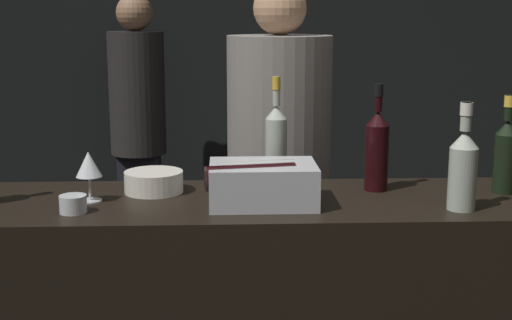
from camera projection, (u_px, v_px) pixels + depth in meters
The scene contains 11 objects.
wall_back_chalkboard at pixel (240, 41), 4.57m from camera, with size 6.40×0.06×2.80m.
ice_bin_with_bottles at pixel (261, 182), 2.15m from camera, with size 0.34×0.23×0.13m.
bowl_white at pixel (154, 181), 2.31m from camera, with size 0.19×0.19×0.07m.
wine_glass at pixel (89, 166), 2.18m from camera, with size 0.08×0.08×0.16m.
candle_votive at pixel (73, 204), 2.07m from camera, with size 0.08×0.08×0.05m.
red_wine_bottle_black_foil at pixel (377, 148), 2.32m from camera, with size 0.08×0.08×0.35m.
champagne_bottle at pixel (506, 153), 2.28m from camera, with size 0.08×0.08×0.32m.
white_wine_bottle at pixel (463, 166), 2.08m from camera, with size 0.08×0.08×0.32m.
rose_wine_bottle at pixel (276, 142), 2.39m from camera, with size 0.07×0.07×0.37m.
person_in_hoodie at pixel (138, 123), 4.17m from camera, with size 0.32×0.32×1.68m.
person_blond_tee at pixel (279, 173), 2.91m from camera, with size 0.42×0.42×1.70m.
Camera 1 is at (-0.09, -1.88, 1.57)m, focal length 50.00 mm.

